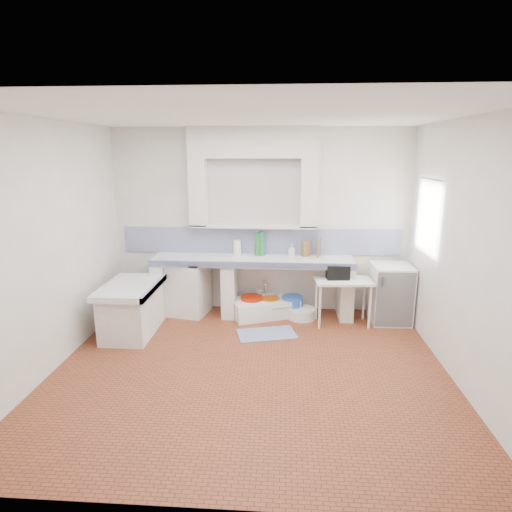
# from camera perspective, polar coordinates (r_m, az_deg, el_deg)

# --- Properties ---
(floor) EXTENTS (4.50, 4.50, 0.00)m
(floor) POSITION_cam_1_polar(r_m,az_deg,el_deg) (5.09, -0.77, -14.87)
(floor) COLOR brown
(floor) RESTS_ON ground
(ceiling) EXTENTS (4.50, 4.50, 0.00)m
(ceiling) POSITION_cam_1_polar(r_m,az_deg,el_deg) (4.48, -0.89, 18.37)
(ceiling) COLOR white
(ceiling) RESTS_ON ground
(wall_back) EXTENTS (4.50, 0.00, 4.50)m
(wall_back) POSITION_cam_1_polar(r_m,az_deg,el_deg) (6.55, 0.58, 4.64)
(wall_back) COLOR white
(wall_back) RESTS_ON ground
(wall_front) EXTENTS (4.50, 0.00, 4.50)m
(wall_front) POSITION_cam_1_polar(r_m,az_deg,el_deg) (2.69, -4.29, -9.09)
(wall_front) COLOR white
(wall_front) RESTS_ON ground
(wall_left) EXTENTS (0.00, 4.50, 4.50)m
(wall_left) POSITION_cam_1_polar(r_m,az_deg,el_deg) (5.27, -26.04, 0.96)
(wall_left) COLOR white
(wall_left) RESTS_ON ground
(wall_right) EXTENTS (0.00, 4.50, 4.50)m
(wall_right) POSITION_cam_1_polar(r_m,az_deg,el_deg) (4.95, 26.13, 0.20)
(wall_right) COLOR white
(wall_right) RESTS_ON ground
(alcove_mass) EXTENTS (1.90, 0.25, 0.45)m
(alcove_mass) POSITION_cam_1_polar(r_m,az_deg,el_deg) (6.34, -0.39, 15.01)
(alcove_mass) COLOR white
(alcove_mass) RESTS_ON ground
(window_frame) EXTENTS (0.35, 0.86, 1.06)m
(window_frame) POSITION_cam_1_polar(r_m,az_deg,el_deg) (6.08, 23.69, 4.67)
(window_frame) COLOR #3A2412
(window_frame) RESTS_ON ground
(lace_valance) EXTENTS (0.01, 0.84, 0.24)m
(lace_valance) POSITION_cam_1_polar(r_m,az_deg,el_deg) (5.99, 22.73, 8.32)
(lace_valance) COLOR white
(lace_valance) RESTS_ON ground
(counter_slab) EXTENTS (3.00, 0.60, 0.08)m
(counter_slab) POSITION_cam_1_polar(r_m,az_deg,el_deg) (6.37, -0.48, -0.58)
(counter_slab) COLOR white
(counter_slab) RESTS_ON ground
(counter_lip) EXTENTS (3.00, 0.04, 0.10)m
(counter_lip) POSITION_cam_1_polar(r_m,az_deg,el_deg) (6.10, -0.68, -1.23)
(counter_lip) COLOR navy
(counter_lip) RESTS_ON ground
(counter_pier_left) EXTENTS (0.20, 0.55, 0.82)m
(counter_pier_left) POSITION_cam_1_polar(r_m,az_deg,el_deg) (6.74, -12.46, -4.08)
(counter_pier_left) COLOR white
(counter_pier_left) RESTS_ON ground
(counter_pier_mid) EXTENTS (0.20, 0.55, 0.82)m
(counter_pier_mid) POSITION_cam_1_polar(r_m,az_deg,el_deg) (6.53, -3.55, -4.35)
(counter_pier_mid) COLOR white
(counter_pier_mid) RESTS_ON ground
(counter_pier_right) EXTENTS (0.20, 0.55, 0.82)m
(counter_pier_right) POSITION_cam_1_polar(r_m,az_deg,el_deg) (6.55, 11.88, -4.59)
(counter_pier_right) COLOR white
(counter_pier_right) RESTS_ON ground
(peninsula_top) EXTENTS (0.70, 1.10, 0.08)m
(peninsula_top) POSITION_cam_1_polar(r_m,az_deg,el_deg) (6.01, -16.51, -4.05)
(peninsula_top) COLOR white
(peninsula_top) RESTS_ON ground
(peninsula_base) EXTENTS (0.60, 1.00, 0.62)m
(peninsula_base) POSITION_cam_1_polar(r_m,az_deg,el_deg) (6.12, -16.29, -7.17)
(peninsula_base) COLOR white
(peninsula_base) RESTS_ON ground
(peninsula_lip) EXTENTS (0.04, 1.10, 0.10)m
(peninsula_lip) POSITION_cam_1_polar(r_m,az_deg,el_deg) (5.90, -13.50, -4.17)
(peninsula_lip) COLOR navy
(peninsula_lip) RESTS_ON ground
(backsplash) EXTENTS (4.27, 0.03, 0.40)m
(backsplash) POSITION_cam_1_polar(r_m,az_deg,el_deg) (6.59, 0.57, 2.05)
(backsplash) COLOR navy
(backsplash) RESTS_ON ground
(stove) EXTENTS (0.67, 0.65, 0.80)m
(stove) POSITION_cam_1_polar(r_m,az_deg,el_deg) (6.63, -9.11, -4.29)
(stove) COLOR white
(stove) RESTS_ON ground
(sink) EXTENTS (1.10, 0.85, 0.23)m
(sink) POSITION_cam_1_polar(r_m,az_deg,el_deg) (6.55, 1.17, -7.01)
(sink) COLOR white
(sink) RESTS_ON ground
(side_table) EXTENTS (0.83, 0.50, 0.04)m
(side_table) POSITION_cam_1_polar(r_m,az_deg,el_deg) (6.29, 11.52, -6.06)
(side_table) COLOR white
(side_table) RESTS_ON ground
(fridge) EXTENTS (0.56, 0.56, 0.85)m
(fridge) POSITION_cam_1_polar(r_m,az_deg,el_deg) (6.54, 17.59, -4.82)
(fridge) COLOR white
(fridge) RESTS_ON ground
(bucket_red) EXTENTS (0.43, 0.43, 0.31)m
(bucket_red) POSITION_cam_1_polar(r_m,az_deg,el_deg) (6.52, -0.59, -6.73)
(bucket_red) COLOR #B01B03
(bucket_red) RESTS_ON ground
(bucket_orange) EXTENTS (0.35, 0.35, 0.27)m
(bucket_orange) POSITION_cam_1_polar(r_m,az_deg,el_deg) (6.56, 1.93, -6.80)
(bucket_orange) COLOR #E65F00
(bucket_orange) RESTS_ON ground
(bucket_blue) EXTENTS (0.40, 0.40, 0.30)m
(bucket_blue) POSITION_cam_1_polar(r_m,az_deg,el_deg) (6.57, 4.88, -6.66)
(bucket_blue) COLOR blue
(bucket_blue) RESTS_ON ground
(basin_white) EXTENTS (0.52, 0.52, 0.16)m
(basin_white) POSITION_cam_1_polar(r_m,az_deg,el_deg) (6.49, 6.10, -7.64)
(basin_white) COLOR white
(basin_white) RESTS_ON ground
(water_bottle_a) EXTENTS (0.10, 0.10, 0.34)m
(water_bottle_a) POSITION_cam_1_polar(r_m,az_deg,el_deg) (6.71, 0.40, -5.97)
(water_bottle_a) COLOR silver
(water_bottle_a) RESTS_ON ground
(water_bottle_b) EXTENTS (0.10, 0.10, 0.28)m
(water_bottle_b) POSITION_cam_1_polar(r_m,az_deg,el_deg) (6.71, 2.69, -6.28)
(water_bottle_b) COLOR silver
(water_bottle_b) RESTS_ON ground
(black_bag) EXTENTS (0.33, 0.21, 0.20)m
(black_bag) POSITION_cam_1_polar(r_m,az_deg,el_deg) (6.18, 10.93, -2.14)
(black_bag) COLOR black
(black_bag) RESTS_ON side_table
(green_bottle_a) EXTENTS (0.10, 0.10, 0.34)m
(green_bottle_a) POSITION_cam_1_polar(r_m,az_deg,el_deg) (6.46, 0.20, 1.54)
(green_bottle_a) COLOR #227D3B
(green_bottle_a) RESTS_ON counter_slab
(green_bottle_b) EXTENTS (0.11, 0.11, 0.37)m
(green_bottle_b) POSITION_cam_1_polar(r_m,az_deg,el_deg) (6.46, 0.76, 1.65)
(green_bottle_b) COLOR #227D3B
(green_bottle_b) RESTS_ON counter_slab
(knife_block) EXTENTS (0.14, 0.13, 0.23)m
(knife_block) POSITION_cam_1_polar(r_m,az_deg,el_deg) (6.47, 6.69, 0.96)
(knife_block) COLOR olive
(knife_block) RESTS_ON counter_slab
(cutting_board) EXTENTS (0.06, 0.21, 0.28)m
(cutting_board) POSITION_cam_1_polar(r_m,az_deg,el_deg) (6.48, 8.45, 1.15)
(cutting_board) COLOR olive
(cutting_board) RESTS_ON counter_slab
(paper_towel) EXTENTS (0.14, 0.14, 0.23)m
(paper_towel) POSITION_cam_1_polar(r_m,az_deg,el_deg) (6.50, -2.55, 1.12)
(paper_towel) COLOR white
(paper_towel) RESTS_ON counter_slab
(soap_bottle) EXTENTS (0.10, 0.10, 0.19)m
(soap_bottle) POSITION_cam_1_polar(r_m,az_deg,el_deg) (6.42, 4.82, 0.74)
(soap_bottle) COLOR white
(soap_bottle) RESTS_ON counter_slab
(rug) EXTENTS (0.87, 0.63, 0.01)m
(rug) POSITION_cam_1_polar(r_m,az_deg,el_deg) (5.94, 1.43, -10.40)
(rug) COLOR navy
(rug) RESTS_ON ground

